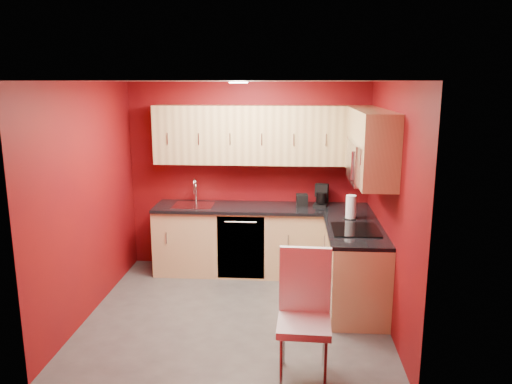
# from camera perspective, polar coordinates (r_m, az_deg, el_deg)

# --- Properties ---
(floor) EXTENTS (3.20, 3.20, 0.00)m
(floor) POSITION_cam_1_polar(r_m,az_deg,el_deg) (5.69, -2.15, -13.51)
(floor) COLOR #504E4B
(floor) RESTS_ON ground
(ceiling) EXTENTS (3.20, 3.20, 0.00)m
(ceiling) POSITION_cam_1_polar(r_m,az_deg,el_deg) (5.11, -2.39, 12.56)
(ceiling) COLOR white
(ceiling) RESTS_ON wall_back
(wall_back) EXTENTS (3.20, 0.00, 3.20)m
(wall_back) POSITION_cam_1_polar(r_m,az_deg,el_deg) (6.72, -0.86, 1.83)
(wall_back) COLOR #6C0B0A
(wall_back) RESTS_ON floor
(wall_front) EXTENTS (3.20, 0.00, 3.20)m
(wall_front) POSITION_cam_1_polar(r_m,az_deg,el_deg) (3.83, -4.73, -6.46)
(wall_front) COLOR #6C0B0A
(wall_front) RESTS_ON floor
(wall_left) EXTENTS (0.00, 3.00, 3.00)m
(wall_left) POSITION_cam_1_polar(r_m,az_deg,el_deg) (5.66, -18.57, -0.85)
(wall_left) COLOR #6C0B0A
(wall_left) RESTS_ON floor
(wall_right) EXTENTS (0.00, 3.00, 3.00)m
(wall_right) POSITION_cam_1_polar(r_m,az_deg,el_deg) (5.33, 15.09, -1.43)
(wall_right) COLOR #6C0B0A
(wall_right) RESTS_ON floor
(base_cabinets_back) EXTENTS (2.80, 0.60, 0.87)m
(base_cabinets_back) POSITION_cam_1_polar(r_m,az_deg,el_deg) (6.62, 0.67, -5.62)
(base_cabinets_back) COLOR tan
(base_cabinets_back) RESTS_ON floor
(base_cabinets_right) EXTENTS (0.60, 1.30, 0.87)m
(base_cabinets_right) POSITION_cam_1_polar(r_m,az_deg,el_deg) (5.76, 11.20, -8.69)
(base_cabinets_right) COLOR tan
(base_cabinets_right) RESTS_ON floor
(countertop_back) EXTENTS (2.80, 0.63, 0.04)m
(countertop_back) POSITION_cam_1_polar(r_m,az_deg,el_deg) (6.48, 0.67, -1.84)
(countertop_back) COLOR black
(countertop_back) RESTS_ON base_cabinets_back
(countertop_right) EXTENTS (0.63, 1.27, 0.04)m
(countertop_right) POSITION_cam_1_polar(r_m,az_deg,el_deg) (5.60, 11.27, -4.39)
(countertop_right) COLOR black
(countertop_right) RESTS_ON base_cabinets_right
(upper_cabinets_back) EXTENTS (2.80, 0.35, 0.75)m
(upper_cabinets_back) POSITION_cam_1_polar(r_m,az_deg,el_deg) (6.45, 0.77, 6.54)
(upper_cabinets_back) COLOR tan
(upper_cabinets_back) RESTS_ON wall_back
(upper_cabinets_right) EXTENTS (0.35, 1.55, 0.75)m
(upper_cabinets_right) POSITION_cam_1_polar(r_m,az_deg,el_deg) (5.62, 12.86, 6.00)
(upper_cabinets_right) COLOR tan
(upper_cabinets_right) RESTS_ON wall_right
(microwave) EXTENTS (0.42, 0.76, 0.42)m
(microwave) POSITION_cam_1_polar(r_m,az_deg,el_deg) (5.41, 12.80, 3.32)
(microwave) COLOR silver
(microwave) RESTS_ON upper_cabinets_right
(cooktop) EXTENTS (0.50, 0.55, 0.01)m
(cooktop) POSITION_cam_1_polar(r_m,az_deg,el_deg) (5.56, 11.27, -4.25)
(cooktop) COLOR black
(cooktop) RESTS_ON countertop_right
(sink) EXTENTS (0.52, 0.42, 0.35)m
(sink) POSITION_cam_1_polar(r_m,az_deg,el_deg) (6.60, -7.15, -1.19)
(sink) COLOR silver
(sink) RESTS_ON countertop_back
(dishwasher_front) EXTENTS (0.60, 0.02, 0.82)m
(dishwasher_front) POSITION_cam_1_polar(r_m,az_deg,el_deg) (6.37, -1.75, -6.38)
(dishwasher_front) COLOR black
(dishwasher_front) RESTS_ON base_cabinets_back
(downlight) EXTENTS (0.20, 0.20, 0.01)m
(downlight) POSITION_cam_1_polar(r_m,az_deg,el_deg) (5.41, -2.02, 12.40)
(downlight) COLOR white
(downlight) RESTS_ON ceiling
(coffee_maker) EXTENTS (0.21, 0.26, 0.28)m
(coffee_maker) POSITION_cam_1_polar(r_m,az_deg,el_deg) (6.54, 7.43, -0.37)
(coffee_maker) COLOR black
(coffee_maker) RESTS_ON countertop_back
(napkin_holder) EXTENTS (0.16, 0.16, 0.15)m
(napkin_holder) POSITION_cam_1_polar(r_m,az_deg,el_deg) (6.52, 5.27, -0.92)
(napkin_holder) COLOR black
(napkin_holder) RESTS_ON countertop_back
(paper_towel) EXTENTS (0.21, 0.21, 0.28)m
(paper_towel) POSITION_cam_1_polar(r_m,az_deg,el_deg) (5.97, 10.79, -1.71)
(paper_towel) COLOR white
(paper_towel) RESTS_ON countertop_right
(dining_chair) EXTENTS (0.46, 0.48, 1.11)m
(dining_chair) POSITION_cam_1_polar(r_m,az_deg,el_deg) (4.34, 5.52, -14.10)
(dining_chair) COLOR silver
(dining_chair) RESTS_ON floor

